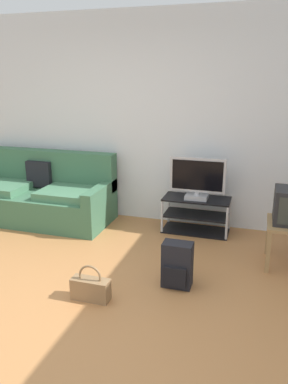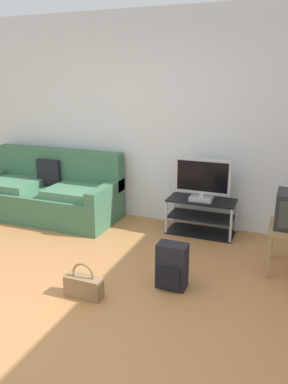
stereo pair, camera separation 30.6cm
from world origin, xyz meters
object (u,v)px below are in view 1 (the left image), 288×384
(tv_stand, at_px, (196,215))
(backpack, at_px, (177,265))
(handbag, at_px, (91,288))
(couch, at_px, (40,196))
(flat_tv, at_px, (197,179))

(tv_stand, height_order, backpack, tv_stand)
(tv_stand, bearing_deg, backpack, -87.63)
(tv_stand, distance_m, handbag, 1.93)
(tv_stand, bearing_deg, couch, -175.60)
(couch, height_order, backpack, couch)
(tv_stand, distance_m, flat_tv, 0.48)
(tv_stand, relative_size, handbag, 2.42)
(backpack, relative_size, handbag, 1.27)
(couch, relative_size, backpack, 4.60)
(handbag, bearing_deg, couch, 132.55)
(backpack, bearing_deg, tv_stand, 76.76)
(flat_tv, height_order, handbag, flat_tv)
(flat_tv, xyz_separation_m, backpack, (0.06, -1.35, -0.48))
(couch, height_order, handbag, couch)
(couch, relative_size, handbag, 5.84)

